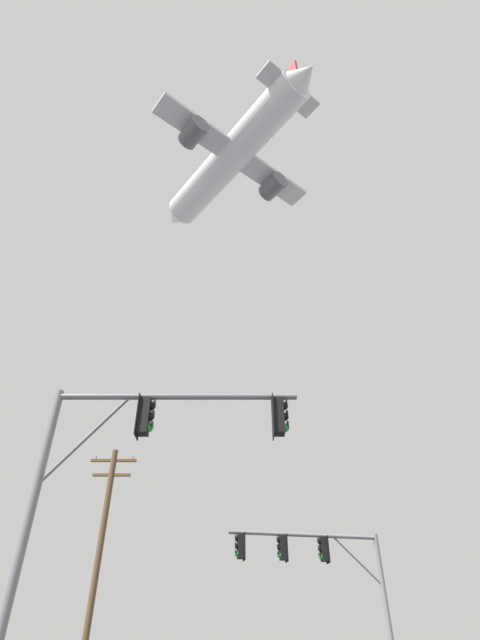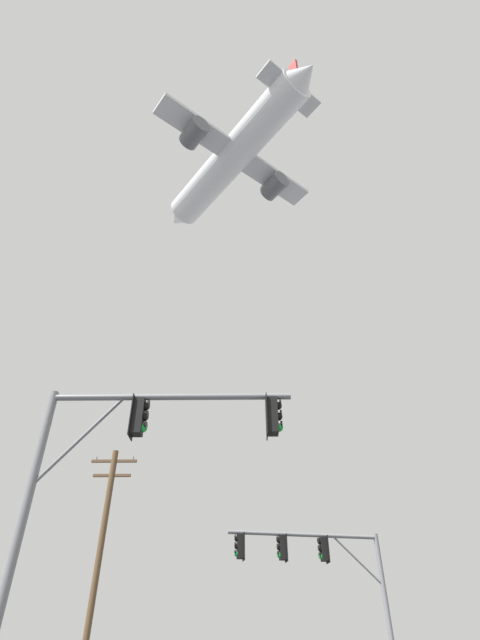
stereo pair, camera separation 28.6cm
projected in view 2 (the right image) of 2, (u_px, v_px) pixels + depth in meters
The scene contains 4 objects.
signal_pole_near at pixel (125, 456), 10.84m from camera, with size 5.99×0.46×6.56m.
signal_pole_far at pixel (319, 564), 19.30m from camera, with size 6.43×1.38×5.55m.
utility_pole at pixel (100, 550), 20.69m from camera, with size 2.20×0.28×9.50m.
airplane at pixel (233, 156), 58.38m from camera, with size 20.37×24.22×7.70m.
Camera 2 is at (-0.85, -4.10, 1.11)m, focal length 26.55 mm.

